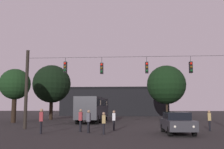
{
  "coord_description": "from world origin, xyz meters",
  "views": [
    {
      "loc": [
        0.39,
        -8.43,
        1.91
      ],
      "look_at": [
        -1.06,
        12.24,
        4.49
      ],
      "focal_mm": 41.3,
      "sensor_mm": 36.0,
      "label": 1
    }
  ],
  "objects_px": {
    "tree_left_silhouette": "(52,84)",
    "tree_behind_building": "(166,85)",
    "car_near_right": "(177,122)",
    "pedestrian_trailing": "(81,119)",
    "pedestrian_crossing_right": "(41,119)",
    "pedestrian_far_side": "(104,122)",
    "pedestrian_near_bus": "(89,120)",
    "pedestrian_crossing_center": "(114,119)",
    "tree_right_far": "(15,85)",
    "pedestrian_crossing_left": "(209,119)",
    "city_bus": "(94,107)"
  },
  "relations": [
    {
      "from": "pedestrian_crossing_right",
      "to": "pedestrian_far_side",
      "type": "xyz_separation_m",
      "value": [
        4.46,
        -0.06,
        -0.15
      ]
    },
    {
      "from": "tree_behind_building",
      "to": "tree_right_far",
      "type": "height_order",
      "value": "tree_behind_building"
    },
    {
      "from": "city_bus",
      "to": "pedestrian_crossing_center",
      "type": "xyz_separation_m",
      "value": [
        3.28,
        -11.35,
        -0.97
      ]
    },
    {
      "from": "tree_left_silhouette",
      "to": "pedestrian_near_bus",
      "type": "bearing_deg",
      "value": -65.11
    },
    {
      "from": "pedestrian_crossing_right",
      "to": "pedestrian_trailing",
      "type": "height_order",
      "value": "pedestrian_crossing_right"
    },
    {
      "from": "city_bus",
      "to": "pedestrian_crossing_left",
      "type": "height_order",
      "value": "city_bus"
    },
    {
      "from": "city_bus",
      "to": "pedestrian_far_side",
      "type": "xyz_separation_m",
      "value": [
        2.76,
        -14.44,
        -1.02
      ]
    },
    {
      "from": "car_near_right",
      "to": "pedestrian_crossing_left",
      "type": "height_order",
      "value": "pedestrian_crossing_left"
    },
    {
      "from": "car_near_right",
      "to": "pedestrian_trailing",
      "type": "distance_m",
      "value": 7.17
    },
    {
      "from": "pedestrian_near_bus",
      "to": "tree_behind_building",
      "type": "relative_size",
      "value": 0.19
    },
    {
      "from": "tree_behind_building",
      "to": "pedestrian_crossing_left",
      "type": "bearing_deg",
      "value": -89.35
    },
    {
      "from": "pedestrian_crossing_center",
      "to": "pedestrian_crossing_right",
      "type": "relative_size",
      "value": 0.9
    },
    {
      "from": "car_near_right",
      "to": "tree_behind_building",
      "type": "bearing_deg",
      "value": 83.6
    },
    {
      "from": "pedestrian_trailing",
      "to": "tree_right_far",
      "type": "distance_m",
      "value": 14.98
    },
    {
      "from": "car_near_right",
      "to": "pedestrian_crossing_right",
      "type": "bearing_deg",
      "value": -176.14
    },
    {
      "from": "city_bus",
      "to": "pedestrian_near_bus",
      "type": "height_order",
      "value": "city_bus"
    },
    {
      "from": "car_near_right",
      "to": "pedestrian_crossing_center",
      "type": "relative_size",
      "value": 2.75
    },
    {
      "from": "pedestrian_near_bus",
      "to": "tree_behind_building",
      "type": "distance_m",
      "value": 25.99
    },
    {
      "from": "car_near_right",
      "to": "tree_right_far",
      "type": "height_order",
      "value": "tree_right_far"
    },
    {
      "from": "pedestrian_near_bus",
      "to": "tree_right_far",
      "type": "height_order",
      "value": "tree_right_far"
    },
    {
      "from": "pedestrian_far_side",
      "to": "tree_behind_building",
      "type": "xyz_separation_m",
      "value": [
        7.84,
        24.86,
        4.64
      ]
    },
    {
      "from": "pedestrian_trailing",
      "to": "car_near_right",
      "type": "bearing_deg",
      "value": -8.32
    },
    {
      "from": "tree_left_silhouette",
      "to": "pedestrian_crossing_right",
      "type": "bearing_deg",
      "value": -74.66
    },
    {
      "from": "pedestrian_crossing_center",
      "to": "pedestrian_crossing_right",
      "type": "bearing_deg",
      "value": -148.6
    },
    {
      "from": "pedestrian_near_bus",
      "to": "pedestrian_trailing",
      "type": "distance_m",
      "value": 1.11
    },
    {
      "from": "pedestrian_near_bus",
      "to": "pedestrian_crossing_center",
      "type": "bearing_deg",
      "value": 51.51
    },
    {
      "from": "car_near_right",
      "to": "pedestrian_crossing_left",
      "type": "xyz_separation_m",
      "value": [
        2.96,
        2.37,
        0.12
      ]
    },
    {
      "from": "city_bus",
      "to": "tree_right_far",
      "type": "xyz_separation_m",
      "value": [
        -9.32,
        -2.26,
        2.7
      ]
    },
    {
      "from": "tree_left_silhouette",
      "to": "tree_right_far",
      "type": "distance_m",
      "value": 7.55
    },
    {
      "from": "car_near_right",
      "to": "pedestrian_far_side",
      "type": "height_order",
      "value": "pedestrian_far_side"
    },
    {
      "from": "city_bus",
      "to": "pedestrian_crossing_left",
      "type": "bearing_deg",
      "value": -46.34
    },
    {
      "from": "pedestrian_near_bus",
      "to": "pedestrian_far_side",
      "type": "relative_size",
      "value": 1.09
    },
    {
      "from": "car_near_right",
      "to": "pedestrian_trailing",
      "type": "bearing_deg",
      "value": 171.68
    },
    {
      "from": "city_bus",
      "to": "car_near_right",
      "type": "height_order",
      "value": "city_bus"
    },
    {
      "from": "city_bus",
      "to": "tree_left_silhouette",
      "type": "xyz_separation_m",
      "value": [
        -6.99,
        4.9,
        3.37
      ]
    },
    {
      "from": "pedestrian_crossing_left",
      "to": "pedestrian_trailing",
      "type": "height_order",
      "value": "pedestrian_trailing"
    },
    {
      "from": "pedestrian_crossing_center",
      "to": "pedestrian_near_bus",
      "type": "xyz_separation_m",
      "value": [
        -1.72,
        -2.17,
        0.04
      ]
    },
    {
      "from": "pedestrian_crossing_left",
      "to": "pedestrian_trailing",
      "type": "relative_size",
      "value": 0.95
    },
    {
      "from": "tree_left_silhouette",
      "to": "pedestrian_crossing_center",
      "type": "bearing_deg",
      "value": -57.71
    },
    {
      "from": "pedestrian_crossing_right",
      "to": "pedestrian_trailing",
      "type": "distance_m",
      "value": 3.01
    },
    {
      "from": "pedestrian_crossing_center",
      "to": "tree_right_far",
      "type": "relative_size",
      "value": 0.25
    },
    {
      "from": "tree_left_silhouette",
      "to": "tree_behind_building",
      "type": "bearing_deg",
      "value": 17.43
    },
    {
      "from": "city_bus",
      "to": "pedestrian_crossing_left",
      "type": "xyz_separation_m",
      "value": [
        10.85,
        -11.37,
        -0.95
      ]
    },
    {
      "from": "pedestrian_trailing",
      "to": "tree_behind_building",
      "type": "height_order",
      "value": "tree_behind_building"
    },
    {
      "from": "city_bus",
      "to": "tree_left_silhouette",
      "type": "height_order",
      "value": "tree_left_silhouette"
    },
    {
      "from": "pedestrian_crossing_right",
      "to": "pedestrian_near_bus",
      "type": "distance_m",
      "value": 3.37
    },
    {
      "from": "pedestrian_crossing_right",
      "to": "tree_left_silhouette",
      "type": "bearing_deg",
      "value": 105.34
    },
    {
      "from": "pedestrian_near_bus",
      "to": "tree_right_far",
      "type": "distance_m",
      "value": 16.06
    },
    {
      "from": "pedestrian_crossing_center",
      "to": "pedestrian_trailing",
      "type": "bearing_deg",
      "value": -151.37
    },
    {
      "from": "pedestrian_near_bus",
      "to": "pedestrian_crossing_left",
      "type": "bearing_deg",
      "value": 13.01
    }
  ]
}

